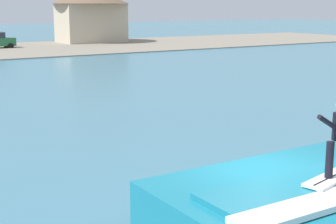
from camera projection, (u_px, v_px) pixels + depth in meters
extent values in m
plane|color=teal|center=(259.00, 213.00, 11.91)|extent=(260.00, 260.00, 0.00)
cube|color=teal|center=(307.00, 203.00, 11.04)|extent=(6.55, 3.78, 1.11)
cube|color=teal|center=(326.00, 182.00, 10.52)|extent=(5.57, 1.70, 0.12)
cube|color=white|center=(333.00, 177.00, 10.50)|extent=(1.82, 0.86, 0.06)
cube|color=black|center=(333.00, 176.00, 10.49)|extent=(1.59, 0.42, 0.01)
cylinder|color=black|center=(330.00, 160.00, 10.31)|extent=(0.16, 0.16, 0.75)
cylinder|color=black|center=(327.00, 122.00, 10.08)|extent=(0.53, 0.10, 0.36)
cylinder|color=black|center=(6.00, 45.00, 59.00)|extent=(0.64, 0.22, 0.64)
cylinder|color=black|center=(11.00, 46.00, 57.45)|extent=(0.64, 0.22, 0.64)
cube|color=beige|center=(91.00, 23.00, 66.87)|extent=(8.07, 5.39, 5.01)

